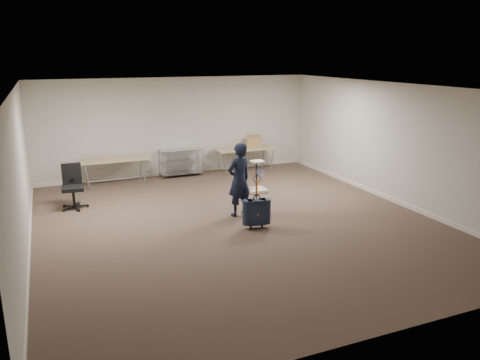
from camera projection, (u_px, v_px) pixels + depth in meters
name	position (u px, v px, depth m)	size (l,w,h in m)	color
ground	(236.00, 222.00, 9.84)	(9.00, 9.00, 0.00)	#4C392E
room_shell	(214.00, 202.00, 11.06)	(8.00, 9.00, 9.00)	beige
folding_table_left	(115.00, 160.00, 12.48)	(1.80, 0.75, 0.73)	tan
folding_table_right	(245.00, 150.00, 13.89)	(1.80, 0.75, 0.73)	tan
wire_shelf	(181.00, 161.00, 13.47)	(1.22, 0.47, 0.80)	#B9BAC0
person	(239.00, 180.00, 10.08)	(0.59, 0.39, 1.61)	black
suitcase	(256.00, 212.00, 9.42)	(0.41, 0.28, 1.02)	black
office_chair	(74.00, 195.00, 10.69)	(0.62, 0.62, 1.02)	black
equipment_cart	(257.00, 184.00, 11.96)	(0.45, 0.45, 0.82)	white
cardboard_box	(254.00, 141.00, 14.03)	(0.44, 0.33, 0.33)	brown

